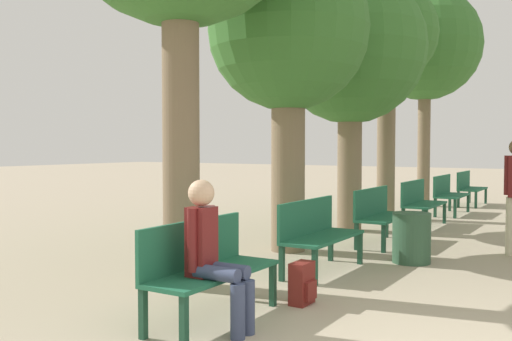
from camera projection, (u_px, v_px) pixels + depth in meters
name	position (u px, v px, depth m)	size (l,w,h in m)	color
bench_row_0	(205.00, 263.00, 5.40)	(0.53, 1.54, 0.94)	#1E6042
bench_row_1	(316.00, 230.00, 7.48)	(0.53, 1.54, 0.94)	#1E6042
bench_row_2	(379.00, 212.00, 9.56)	(0.53, 1.54, 0.94)	#1E6042
bench_row_3	(420.00, 200.00, 11.64)	(0.53, 1.54, 0.94)	#1E6042
bench_row_4	(448.00, 192.00, 13.72)	(0.53, 1.54, 0.94)	#1E6042
bench_row_5	(469.00, 186.00, 15.80)	(0.53, 1.54, 0.94)	#1E6042
tree_row_1	(288.00, 36.00, 8.83)	(2.51, 2.51, 4.71)	#7A664C
tree_row_2	(350.00, 51.00, 10.97)	(2.90, 2.90, 4.98)	#7A664C
tree_row_3	(387.00, 39.00, 12.77)	(2.25, 2.25, 5.30)	#7A664C
tree_row_4	(425.00, 46.00, 15.43)	(3.01, 3.01, 5.90)	#7A664C
person_seated	(212.00, 251.00, 5.07)	(0.63, 0.36, 1.35)	#384260
backpack	(302.00, 284.00, 5.93)	(0.21, 0.30, 0.44)	maroon
trash_bin	(411.00, 238.00, 8.03)	(0.53, 0.53, 0.71)	#2D5138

